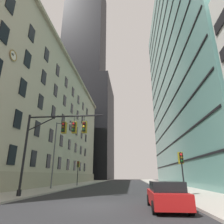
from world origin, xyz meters
The scene contains 9 objects.
ground_plane centered at (0.00, 0.00, -0.05)m, with size 102.00×160.00×0.10m, color #28282B.
station_building centered at (-17.85, 24.79, 13.57)m, with size 14.36×61.59×27.19m.
dark_skyscraper centered at (-21.14, 74.30, 64.46)m, with size 29.29×29.29×210.86m.
glass_office_midrise centered at (20.66, 29.07, 26.25)m, with size 19.42×49.75×52.50m.
traffic_signal_mast centered at (-3.92, 3.69, 5.33)m, with size 7.16×0.63×7.11m.
traffic_light_near_right centered at (7.03, 5.64, 3.10)m, with size 0.40×0.63×3.69m.
traffic_light_far_left centered at (-6.78, 20.94, 3.38)m, with size 0.40×0.63×4.01m.
street_lamppost centered at (-7.91, 13.28, 5.41)m, with size 2.36×0.32×9.00m.
parked_car centered at (4.40, -1.03, 0.73)m, with size 1.94×4.31×1.48m.
Camera 1 is at (2.52, -12.84, 1.80)m, focal length 30.63 mm.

